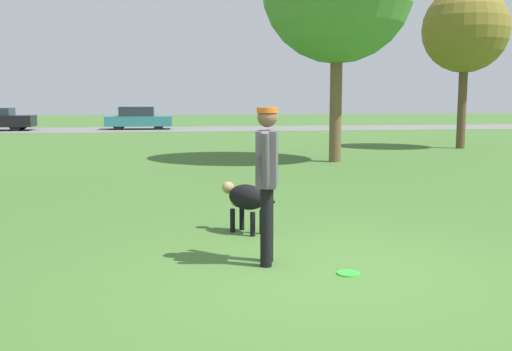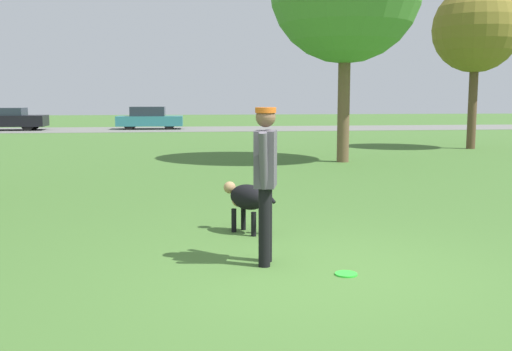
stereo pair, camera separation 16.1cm
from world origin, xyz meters
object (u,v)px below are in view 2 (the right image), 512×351
parked_car_black (6,119)px  tree_far_right (476,30)px  parked_car_teal (149,118)px  dog (247,198)px  frisbee (346,274)px  person (266,172)px

parked_car_black → tree_far_right: bearing=-37.1°
tree_far_right → parked_car_teal: (-12.20, 15.35, -3.61)m
dog → parked_car_black: parked_car_black is taller
parked_car_black → parked_car_teal: parked_car_teal is taller
parked_car_black → frisbee: bearing=-69.5°
frisbee → parked_car_teal: 30.19m
tree_far_right → frisbee: bearing=-121.4°
person → tree_far_right: (9.73, 14.11, 3.22)m
dog → person: bearing=140.9°
frisbee → parked_car_black: bearing=110.7°
tree_far_right → parked_car_teal: 19.94m
frisbee → parked_car_black: parked_car_black is taller
person → parked_car_teal: 29.57m
person → parked_car_teal: bearing=19.5°
person → parked_car_black: size_ratio=0.41×
tree_far_right → parked_car_black: bearing=143.2°
parked_car_black → dog: bearing=-69.5°
person → frisbee: size_ratio=7.38×
dog → parked_car_black: bearing=-19.2°
dog → tree_far_right: 16.32m
person → dog: size_ratio=2.23×
person → parked_car_black: bearing=34.4°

